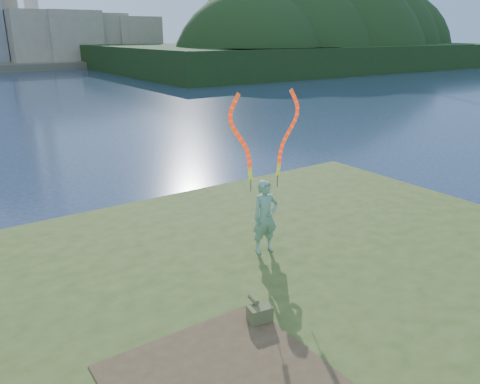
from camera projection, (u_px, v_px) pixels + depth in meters
ground at (229, 293)px, 11.08m from camera, size 320.00×320.00×0.00m
grassy_knoll at (293, 329)px, 9.18m from camera, size 20.00×18.00×0.80m
dirt_patch at (223, 381)px, 7.14m from camera, size 3.20×3.00×0.02m
wooded_hill at (317, 65)px, 89.77m from camera, size 78.00×50.00×63.00m
woman_with_ribbons at (265, 197)px, 11.02m from camera, size 2.10×0.52×4.16m
canvas_bag at (259, 313)px, 8.60m from camera, size 0.47×0.53×0.40m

